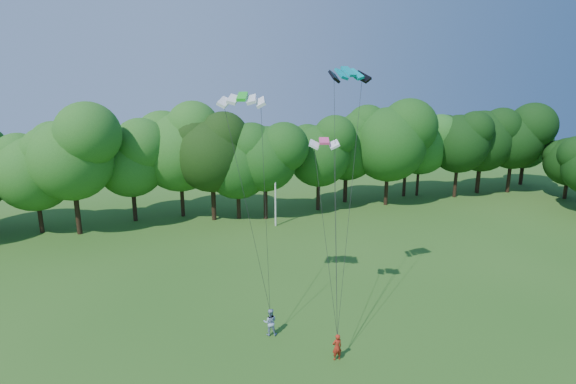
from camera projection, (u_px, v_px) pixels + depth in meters
name	position (u px, v px, depth m)	size (l,w,h in m)	color
utility_pole	(275.00, 192.00, 46.77)	(1.42, 0.22, 7.08)	silver
kite_flyer_left	(337.00, 347.00, 24.52)	(0.56, 0.37, 1.53)	#AE2716
kite_flyer_right	(270.00, 322.00, 26.92)	(0.82, 0.64, 1.69)	#8EA3C5
kite_teal	(349.00, 72.00, 26.46)	(2.61, 1.42, 0.65)	#0594A1
kite_green	(242.00, 97.00, 25.99)	(2.96, 2.10, 0.54)	#1FD124
kite_pink	(324.00, 141.00, 25.77)	(1.90, 1.36, 0.35)	#F94589
tree_back_center	(211.00, 149.00, 47.89)	(8.70, 8.70, 12.65)	black
tree_back_east	(421.00, 138.00, 58.59)	(8.47, 8.47, 12.32)	black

